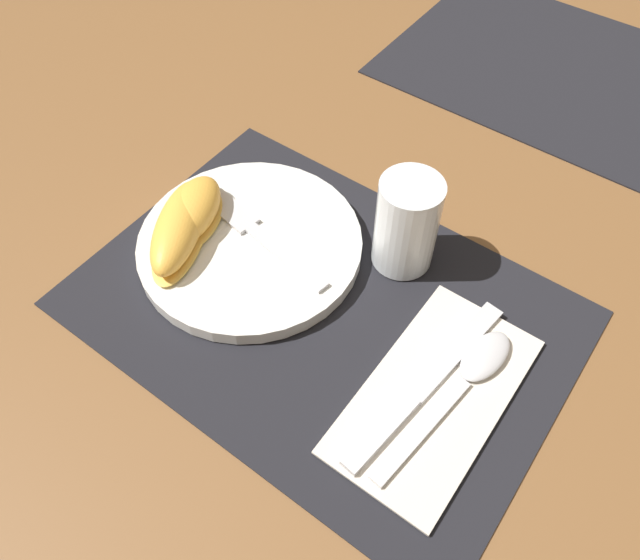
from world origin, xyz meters
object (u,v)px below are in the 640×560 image
object	(u,v)px
fork	(255,231)
citrus_wedge_1	(179,228)
plate	(250,245)
citrus_wedge_0	(192,212)
spoon	(469,375)
juice_glass	(406,228)
knife	(423,386)

from	to	relation	value
fork	citrus_wedge_1	distance (m)	0.08
plate	citrus_wedge_0	world-z (taller)	citrus_wedge_0
spoon	citrus_wedge_0	distance (m)	0.32
juice_glass	citrus_wedge_0	size ratio (longest dim) A/B	0.95
juice_glass	fork	size ratio (longest dim) A/B	0.58
plate	knife	bearing A→B (deg)	-8.39
spoon	fork	size ratio (longest dim) A/B	1.07
plate	knife	size ratio (longest dim) A/B	1.07
juice_glass	knife	bearing A→B (deg)	-51.03
fork	juice_glass	bearing A→B (deg)	28.96
fork	citrus_wedge_1	bearing A→B (deg)	-137.64
juice_glass	spoon	world-z (taller)	juice_glass
citrus_wedge_1	plate	bearing A→B (deg)	35.26
fork	citrus_wedge_0	distance (m)	0.07
knife	fork	bearing A→B (deg)	169.12
juice_glass	citrus_wedge_0	world-z (taller)	juice_glass
knife	citrus_wedge_0	size ratio (longest dim) A/B	2.01
knife	fork	xyz separation A→B (m)	(-0.23, 0.04, 0.01)
juice_glass	fork	world-z (taller)	juice_glass
plate	citrus_wedge_1	world-z (taller)	citrus_wedge_1
plate	fork	world-z (taller)	fork
plate	juice_glass	world-z (taller)	juice_glass
spoon	citrus_wedge_0	xyz separation A→B (m)	(-0.32, -0.02, 0.02)
knife	juice_glass	bearing A→B (deg)	128.97
plate	citrus_wedge_0	xyz separation A→B (m)	(-0.06, -0.02, 0.02)
knife	citrus_wedge_1	world-z (taller)	citrus_wedge_1
plate	citrus_wedge_0	distance (m)	0.07
plate	knife	distance (m)	0.23
plate	juice_glass	xyz separation A→B (m)	(0.13, 0.09, 0.04)
spoon	fork	xyz separation A→B (m)	(-0.26, 0.01, 0.01)
plate	juice_glass	size ratio (longest dim) A/B	2.25
citrus_wedge_0	plate	bearing A→B (deg)	15.15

